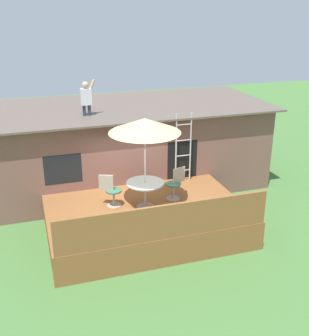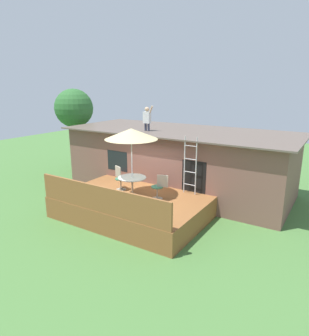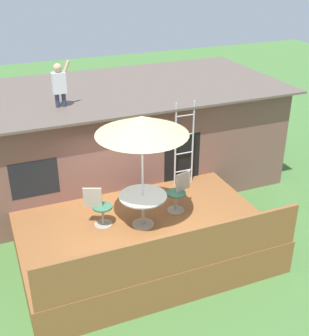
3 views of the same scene
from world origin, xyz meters
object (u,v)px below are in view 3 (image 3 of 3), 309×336
at_px(patio_table, 143,202).
at_px(patio_chair_left, 99,207).
at_px(step_ladder, 184,144).
at_px(patio_chair_right, 179,192).
at_px(patio_umbrella, 142,125).
at_px(person_figure, 59,82).

bearing_deg(patio_table, patio_chair_left, 157.29).
relative_size(patio_table, step_ladder, 0.47).
bearing_deg(patio_chair_right, patio_chair_left, -18.86).
xyz_separation_m(patio_umbrella, patio_chair_right, (0.98, 0.29, -1.89)).
xyz_separation_m(patio_table, person_figure, (-1.07, 2.64, 2.07)).
relative_size(patio_umbrella, person_figure, 2.29).
bearing_deg(patio_umbrella, patio_table, 0.00).
xyz_separation_m(person_figure, patio_chair_right, (2.06, -2.35, -2.20)).
xyz_separation_m(patio_table, patio_chair_right, (0.98, 0.29, -0.13)).
bearing_deg(patio_table, patio_umbrella, 180.00).
bearing_deg(patio_chair_right, patio_umbrella, -0.00).
xyz_separation_m(patio_umbrella, person_figure, (-1.07, 2.64, 0.31)).
bearing_deg(person_figure, patio_umbrella, -67.88).
relative_size(person_figure, patio_chair_right, 1.21).
bearing_deg(patio_chair_right, patio_table, -0.00).
distance_m(step_ladder, patio_chair_right, 1.46).
distance_m(patio_umbrella, step_ladder, 2.51).
bearing_deg(patio_chair_left, patio_umbrella, 0.00).
bearing_deg(patio_chair_right, person_figure, -65.19).
bearing_deg(patio_table, step_ladder, 40.70).
distance_m(patio_table, patio_chair_left, 0.97).
relative_size(patio_table, patio_chair_right, 1.13).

